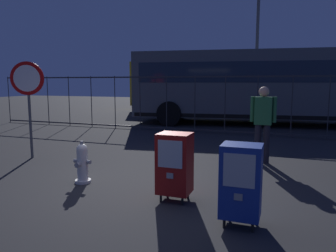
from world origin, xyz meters
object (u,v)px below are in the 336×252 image
Objects in this scene: pedestrian at (263,120)px; bus_near at (262,84)px; street_light_near_left at (258,26)px; fire_hydrant at (82,163)px; newspaper_box_secondary at (241,181)px; bus_far at (220,83)px; newspaper_box_primary at (175,163)px; stop_sign at (28,89)px.

pedestrian is 6.77m from bus_near.
bus_near is 1.44× the size of street_light_near_left.
fire_hydrant is at bearing -138.13° from pedestrian.
pedestrian is (0.01, 3.35, 0.38)m from newspaper_box_secondary.
pedestrian reaches higher than fire_hydrant.
bus_far is 1.43× the size of street_light_near_left.
newspaper_box_secondary is 12.31m from street_light_near_left.
pedestrian is at bearing -93.64° from bus_near.
newspaper_box_primary is 4.42m from stop_sign.
newspaper_box_secondary is at bearing -85.52° from street_light_near_left.
bus_far reaches higher than stop_sign.
newspaper_box_secondary is 5.55m from stop_sign.
newspaper_box_primary is at bearing -19.58° from stop_sign.
street_light_near_left is (4.17, 9.72, 2.70)m from stop_sign.
bus_far is at bearing 81.31° from stop_sign.
newspaper_box_secondary is at bearing -72.17° from bus_far.
street_light_near_left is at bearing 89.36° from newspaper_box_primary.
stop_sign is 0.21× the size of bus_far.
street_light_near_left reaches higher than pedestrian.
bus_near is (-0.51, 6.71, 0.76)m from pedestrian.
fire_hydrant is 3.88m from pedestrian.
newspaper_box_primary is 0.61× the size of pedestrian.
street_light_near_left is (-0.93, 8.34, 3.36)m from pedestrian.
newspaper_box_primary is 0.14× the size of street_light_near_left.
pedestrian is 11.67m from bus_far.
pedestrian is at bearing -68.61° from bus_far.
newspaper_box_primary and newspaper_box_secondary have the same top height.
bus_near reaches higher than newspaper_box_primary.
stop_sign is at bearing -113.22° from street_light_near_left.
street_light_near_left is at bearing 96.36° from pedestrian.
newspaper_box_secondary is 0.46× the size of stop_sign.
fire_hydrant is 0.07× the size of bus_far.
fire_hydrant is 9.66m from bus_near.
newspaper_box_secondary is (2.85, -0.79, 0.22)m from fire_hydrant.
stop_sign is (-5.09, 1.97, 1.03)m from newspaper_box_secondary.
street_light_near_left is at bearing 94.48° from newspaper_box_secondary.
bus_far is at bearing 128.02° from street_light_near_left.
fire_hydrant is at bearing -83.10° from bus_far.
pedestrian reaches higher than newspaper_box_secondary.
newspaper_box_primary is 3.03m from pedestrian.
stop_sign is at bearing 158.79° from newspaper_box_secondary.
street_light_near_left is (0.12, 11.16, 3.74)m from newspaper_box_primary.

